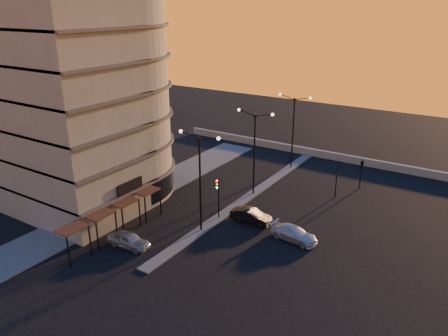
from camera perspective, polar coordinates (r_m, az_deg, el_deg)
ground at (r=41.39m, az=-3.01°, el=-8.17°), size 120.00×120.00×0.00m
sidewalk_west at (r=50.21m, az=-10.12°, el=-3.00°), size 5.00×40.00×0.12m
median at (r=48.95m, az=3.84°, el=-3.34°), size 1.20×36.00×0.12m
parapet at (r=61.72m, az=12.75°, el=1.78°), size 44.00×0.50×1.00m
building at (r=46.66m, az=-17.60°, el=9.81°), size 14.35×17.08×25.00m
streetlamp_near at (r=39.00m, az=-3.16°, el=-0.95°), size 4.32×0.32×9.51m
streetlamp_mid at (r=46.97m, az=4.00°, el=2.83°), size 4.32×0.32×9.51m
streetlamp_far at (r=55.60m, az=9.03°, el=5.46°), size 4.32×0.32×9.51m
traffic_light_main at (r=42.22m, az=-0.81°, el=-3.16°), size 0.28×0.44×4.25m
signal_east_a at (r=48.75m, az=14.45°, el=-1.70°), size 0.13×0.16×3.60m
signal_east_b at (r=51.57m, az=17.60°, el=0.60°), size 0.42×1.99×3.60m
car_hatchback at (r=39.38m, az=-12.35°, el=-9.16°), size 4.06×1.93×1.34m
car_sedan at (r=42.62m, az=3.55°, el=-6.25°), size 4.13×1.56×1.35m
car_wagon at (r=40.01m, az=9.10°, el=-8.47°), size 4.54×2.21×1.27m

